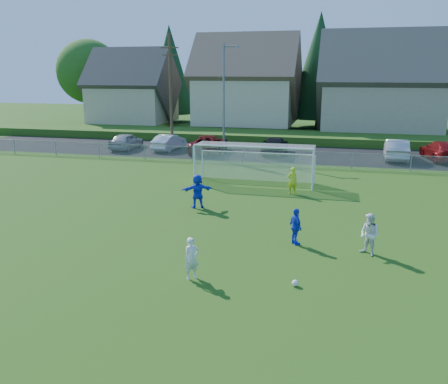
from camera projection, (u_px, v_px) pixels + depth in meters
The scene contains 21 objects.
ground at pixel (163, 296), 14.87m from camera, with size 160.00×160.00×0.00m, color #193D0C.
asphalt_lot at pixel (279, 153), 40.72m from camera, with size 60.00×60.00×0.00m, color black.
grass_embankment at pixel (289, 137), 47.68m from camera, with size 70.00×6.00×0.80m, color #1E420F.
soccer_ball at pixel (295, 283), 15.54m from camera, with size 0.22×0.22×0.22m, color white.
player_white_a at pixel (192, 258), 15.97m from camera, with size 0.53×0.35×1.46m, color white.
player_white_b at pixel (370, 235), 18.03m from camera, with size 0.80×0.62×1.64m, color white.
player_blue_a at pixel (296, 227), 19.16m from camera, with size 0.89×0.37×1.51m, color blue.
player_blue_b at pixel (198, 191), 24.34m from camera, with size 1.63×0.52×1.76m, color blue.
goalkeeper at pixel (292, 181), 27.10m from camera, with size 0.57×0.37×1.56m, color #CCE11A.
car_a at pixel (126, 141), 42.71m from camera, with size 1.74×4.32×1.47m, color #969A9D.
car_b at pixel (169, 142), 42.29m from camera, with size 1.48×4.25×1.40m, color silver.
car_c at pixel (209, 144), 40.90m from camera, with size 2.55×5.53×1.54m, color #5F0A0C.
car_d at pixel (275, 146), 40.15m from camera, with size 2.06×5.08×1.47m, color black.
car_f at pixel (396, 149), 37.66m from camera, with size 1.73×4.95×1.63m, color #B2B2B2.
car_g at pixel (442, 151), 37.26m from camera, with size 2.18×5.36×1.56m, color maroon.
soccer_goal at pixel (255, 158), 29.56m from camera, with size 7.42×1.90×2.50m.
chainlink_fence at pixel (269, 157), 35.40m from camera, with size 52.06×0.06×1.20m.
streetlight at pixel (224, 96), 39.16m from camera, with size 1.38×0.18×9.00m.
utility_pole at pixel (171, 91), 41.20m from camera, with size 1.60×0.26×10.00m.
houses_row at pixel (316, 67), 52.52m from camera, with size 53.90×11.45×13.27m.
tree_row at pixel (311, 71), 58.74m from camera, with size 65.98×12.36×13.80m.
Camera 1 is at (5.15, -12.73, 6.86)m, focal length 38.00 mm.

